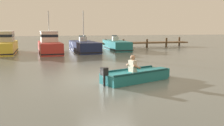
{
  "coord_description": "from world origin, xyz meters",
  "views": [
    {
      "loc": [
        -2.35,
        -10.36,
        2.39
      ],
      "look_at": [
        0.57,
        1.54,
        0.55
      ],
      "focal_mm": 38.06,
      "sensor_mm": 36.0,
      "label": 1
    }
  ],
  "objects_px": {
    "rowboat_with_person": "(136,75)",
    "moored_boat_navy": "(84,47)",
    "moored_boat_red": "(50,45)",
    "moored_boat_yellow": "(5,45)",
    "moored_boat_teal": "(116,45)"
  },
  "relations": [
    {
      "from": "moored_boat_teal",
      "to": "moored_boat_red",
      "type": "bearing_deg",
      "value": -164.89
    },
    {
      "from": "rowboat_with_person",
      "to": "moored_boat_yellow",
      "type": "distance_m",
      "value": 15.96
    },
    {
      "from": "moored_boat_navy",
      "to": "moored_boat_yellow",
      "type": "bearing_deg",
      "value": 178.05
    },
    {
      "from": "moored_boat_yellow",
      "to": "moored_boat_red",
      "type": "relative_size",
      "value": 1.03
    },
    {
      "from": "rowboat_with_person",
      "to": "moored_boat_yellow",
      "type": "relative_size",
      "value": 0.63
    },
    {
      "from": "rowboat_with_person",
      "to": "moored_boat_navy",
      "type": "bearing_deg",
      "value": 92.75
    },
    {
      "from": "rowboat_with_person",
      "to": "moored_boat_navy",
      "type": "distance_m",
      "value": 13.61
    },
    {
      "from": "rowboat_with_person",
      "to": "moored_boat_navy",
      "type": "height_order",
      "value": "moored_boat_navy"
    },
    {
      "from": "rowboat_with_person",
      "to": "moored_boat_red",
      "type": "height_order",
      "value": "moored_boat_red"
    },
    {
      "from": "moored_boat_teal",
      "to": "rowboat_with_person",
      "type": "bearing_deg",
      "value": -101.39
    },
    {
      "from": "moored_boat_navy",
      "to": "moored_boat_teal",
      "type": "bearing_deg",
      "value": 18.32
    },
    {
      "from": "rowboat_with_person",
      "to": "moored_boat_teal",
      "type": "xyz_separation_m",
      "value": [
        2.98,
        14.8,
        0.21
      ]
    },
    {
      "from": "rowboat_with_person",
      "to": "moored_boat_yellow",
      "type": "bearing_deg",
      "value": 119.81
    },
    {
      "from": "rowboat_with_person",
      "to": "moored_boat_red",
      "type": "distance_m",
      "value": 13.53
    },
    {
      "from": "moored_boat_navy",
      "to": "moored_boat_teal",
      "type": "xyz_separation_m",
      "value": [
        3.63,
        1.2,
        -0.02
      ]
    }
  ]
}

